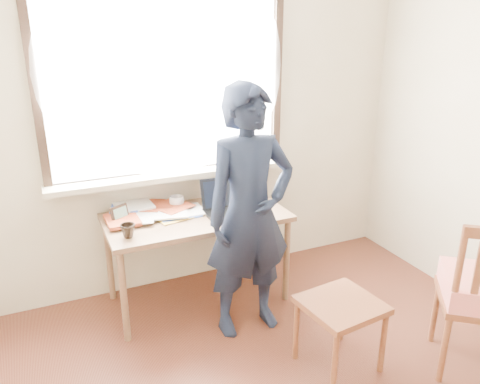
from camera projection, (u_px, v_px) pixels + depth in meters
name	position (u px, v px, depth m)	size (l,w,h in m)	color
room_shell	(333.00, 119.00, 1.87)	(3.52, 4.02, 2.61)	beige
desk	(197.00, 224.00, 3.39)	(1.30, 0.65, 0.70)	brown
laptop	(227.00, 204.00, 3.42)	(0.36, 0.29, 0.24)	black
mug_white	(177.00, 202.00, 3.50)	(0.11, 0.11, 0.09)	white
mug_dark	(128.00, 231.00, 3.01)	(0.10, 0.10, 0.09)	black
mouse	(259.00, 208.00, 3.46)	(0.09, 0.06, 0.04)	black
desk_clutter	(143.00, 212.00, 3.36)	(0.90, 0.54, 0.05)	white
book_a	(128.00, 212.00, 3.40)	(0.18, 0.24, 0.02)	white
book_b	(233.00, 196.00, 3.71)	(0.20, 0.27, 0.02)	white
picture_frame	(120.00, 215.00, 3.24)	(0.13, 0.08, 0.11)	black
work_chair	(341.00, 312.00, 2.78)	(0.48, 0.46, 0.45)	brown
person	(250.00, 214.00, 3.02)	(0.61, 0.40, 1.68)	black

